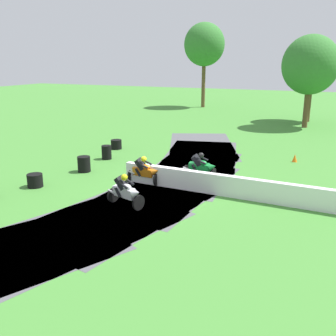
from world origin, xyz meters
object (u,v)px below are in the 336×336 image
at_px(tire_stack_mid_b, 84,164).
at_px(traffic_cone, 295,158).
at_px(motorcycle_lead_white, 125,191).
at_px(motorcycle_trailing_green, 201,166).
at_px(motorcycle_chase_orange, 144,170).
at_px(tire_stack_extra_a, 116,144).
at_px(tire_stack_mid_a, 35,180).
at_px(tire_stack_far, 107,152).

distance_m(tire_stack_mid_b, traffic_cone, 11.63).
distance_m(motorcycle_lead_white, motorcycle_trailing_green, 4.83).
distance_m(motorcycle_chase_orange, tire_stack_mid_b, 3.81).
bearing_deg(motorcycle_lead_white, motorcycle_chase_orange, 102.45).
xyz_separation_m(motorcycle_lead_white, tire_stack_mid_b, (-4.39, 3.43, -0.26)).
bearing_deg(tire_stack_extra_a, tire_stack_mid_a, -85.79).
bearing_deg(motorcycle_lead_white, tire_stack_mid_b, 142.02).
bearing_deg(motorcycle_trailing_green, tire_stack_extra_a, 150.53).
distance_m(motorcycle_trailing_green, tire_stack_extra_a, 8.14).
distance_m(motorcycle_lead_white, tire_stack_far, 7.74).
xyz_separation_m(motorcycle_chase_orange, motorcycle_trailing_green, (2.14, 1.72, -0.00)).
relative_size(motorcycle_lead_white, traffic_cone, 3.86).
relative_size(tire_stack_mid_a, traffic_cone, 1.57).
bearing_deg(tire_stack_mid_a, motorcycle_chase_orange, 28.51).
bearing_deg(motorcycle_trailing_green, motorcycle_lead_white, -108.18).
height_order(tire_stack_mid_b, tire_stack_extra_a, tire_stack_mid_b).
height_order(motorcycle_chase_orange, tire_stack_extra_a, motorcycle_chase_orange).
bearing_deg(motorcycle_lead_white, tire_stack_mid_a, 174.20).
bearing_deg(motorcycle_chase_orange, motorcycle_trailing_green, 38.83).
distance_m(motorcycle_chase_orange, tire_stack_extra_a, 7.57).
relative_size(motorcycle_trailing_green, tire_stack_mid_a, 2.44).
relative_size(motorcycle_chase_orange, tire_stack_mid_a, 2.47).
distance_m(tire_stack_mid_a, traffic_cone, 13.88).
height_order(motorcycle_trailing_green, tire_stack_mid_a, motorcycle_trailing_green).
distance_m(motorcycle_lead_white, traffic_cone, 11.17).
xyz_separation_m(motorcycle_trailing_green, tire_stack_far, (-6.24, 1.52, -0.24)).
height_order(motorcycle_lead_white, tire_stack_far, motorcycle_lead_white).
xyz_separation_m(motorcycle_lead_white, tire_stack_far, (-4.73, 6.11, -0.26)).
distance_m(motorcycle_chase_orange, tire_stack_far, 5.24).
xyz_separation_m(tire_stack_mid_a, traffic_cone, (10.31, 9.30, -0.08)).
xyz_separation_m(tire_stack_far, tire_stack_extra_a, (-0.84, 2.48, -0.10)).
bearing_deg(motorcycle_chase_orange, traffic_cone, 49.33).
bearing_deg(motorcycle_chase_orange, tire_stack_mid_b, 171.50).
distance_m(tire_stack_far, traffic_cone, 10.72).
relative_size(motorcycle_chase_orange, traffic_cone, 3.86).
distance_m(motorcycle_chase_orange, traffic_cone, 9.16).
height_order(motorcycle_trailing_green, tire_stack_extra_a, motorcycle_trailing_green).
distance_m(motorcycle_chase_orange, motorcycle_trailing_green, 2.75).
xyz_separation_m(motorcycle_trailing_green, tire_stack_extra_a, (-7.08, 4.00, -0.34)).
relative_size(motorcycle_chase_orange, tire_stack_extra_a, 2.48).
bearing_deg(tire_stack_mid_b, motorcycle_trailing_green, 11.14).
height_order(tire_stack_mid_b, traffic_cone, tire_stack_mid_b).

